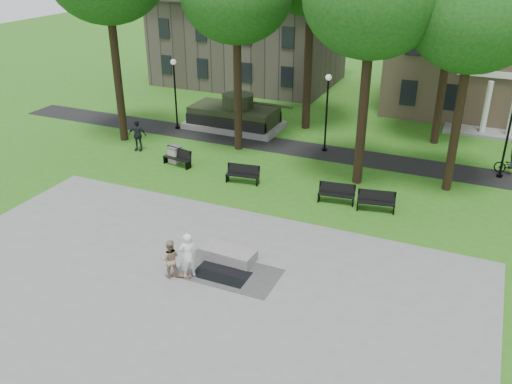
% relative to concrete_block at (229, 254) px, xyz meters
% --- Properties ---
extents(ground, '(120.00, 120.00, 0.00)m').
position_rel_concrete_block_xyz_m(ground, '(-0.60, 1.17, -0.24)').
color(ground, '#2B5C15').
rests_on(ground, ground).
extents(plaza, '(22.00, 16.00, 0.02)m').
position_rel_concrete_block_xyz_m(plaza, '(-0.60, -3.83, -0.23)').
color(plaza, gray).
rests_on(plaza, ground).
extents(footpath, '(44.00, 2.60, 0.01)m').
position_rel_concrete_block_xyz_m(footpath, '(-0.60, 13.17, -0.24)').
color(footpath, black).
rests_on(footpath, ground).
extents(building_right, '(17.00, 12.00, 8.60)m').
position_rel_concrete_block_xyz_m(building_right, '(9.40, 27.17, 4.10)').
color(building_right, '#9E8460').
rests_on(building_right, ground).
extents(building_left, '(15.00, 10.00, 7.20)m').
position_rel_concrete_block_xyz_m(building_left, '(-11.60, 27.67, 3.35)').
color(building_left, '#4C443D').
rests_on(building_left, ground).
extents(tree_3, '(6.00, 6.00, 11.19)m').
position_rel_concrete_block_xyz_m(tree_3, '(7.40, 10.67, 8.35)').
color(tree_3, black).
rests_on(tree_3, ground).
extents(lamp_left, '(0.36, 0.36, 4.73)m').
position_rel_concrete_block_xyz_m(lamp_left, '(-10.60, 13.47, 2.55)').
color(lamp_left, black).
rests_on(lamp_left, ground).
extents(lamp_mid, '(0.36, 0.36, 4.73)m').
position_rel_concrete_block_xyz_m(lamp_mid, '(-0.10, 13.47, 2.55)').
color(lamp_mid, black).
rests_on(lamp_mid, ground).
extents(lamp_right, '(0.36, 0.36, 4.73)m').
position_rel_concrete_block_xyz_m(lamp_right, '(9.90, 13.47, 2.55)').
color(lamp_right, black).
rests_on(lamp_right, ground).
extents(tank_monument, '(7.45, 3.40, 2.40)m').
position_rel_concrete_block_xyz_m(tank_monument, '(-7.05, 15.17, 0.61)').
color(tank_monument, gray).
rests_on(tank_monument, ground).
extents(puddle, '(2.20, 1.20, 0.00)m').
position_rel_concrete_block_xyz_m(puddle, '(0.24, -1.12, -0.22)').
color(puddle, black).
rests_on(puddle, plaza).
extents(concrete_block, '(2.24, 1.10, 0.45)m').
position_rel_concrete_block_xyz_m(concrete_block, '(0.00, 0.00, 0.00)').
color(concrete_block, gray).
rests_on(concrete_block, plaza).
extents(skateboard, '(0.81, 0.38, 0.07)m').
position_rel_concrete_block_xyz_m(skateboard, '(-1.11, -1.88, -0.19)').
color(skateboard, brown).
rests_on(skateboard, plaza).
extents(skateboarder, '(0.82, 0.81, 1.90)m').
position_rel_concrete_block_xyz_m(skateboarder, '(-0.84, -1.76, 0.73)').
color(skateboarder, white).
rests_on(skateboarder, plaza).
extents(friend_watching, '(0.97, 0.90, 1.58)m').
position_rel_concrete_block_xyz_m(friend_watching, '(-1.49, -2.02, 0.57)').
color(friend_watching, '#988062').
rests_on(friend_watching, plaza).
extents(pedestrian_walker, '(1.22, 0.70, 1.96)m').
position_rel_concrete_block_xyz_m(pedestrian_walker, '(-10.63, 8.93, 0.73)').
color(pedestrian_walker, black).
rests_on(pedestrian_walker, ground).
extents(park_bench_0, '(1.85, 0.86, 1.00)m').
position_rel_concrete_block_xyz_m(park_bench_0, '(-7.13, 7.83, 0.28)').
color(park_bench_0, black).
rests_on(park_bench_0, ground).
extents(park_bench_1, '(1.84, 0.75, 1.00)m').
position_rel_concrete_block_xyz_m(park_bench_1, '(-2.67, 7.15, 0.28)').
color(park_bench_1, black).
rests_on(park_bench_1, ground).
extents(park_bench_2, '(1.84, 0.75, 1.00)m').
position_rel_concrete_block_xyz_m(park_bench_2, '(2.58, 6.84, 0.28)').
color(park_bench_2, black).
rests_on(park_bench_2, ground).
extents(park_bench_3, '(1.85, 0.84, 1.00)m').
position_rel_concrete_block_xyz_m(park_bench_3, '(4.56, 6.76, 0.28)').
color(park_bench_3, black).
rests_on(park_bench_3, ground).
extents(trash_bin, '(0.75, 0.75, 0.96)m').
position_rel_concrete_block_xyz_m(trash_bin, '(-7.52, 8.15, 0.24)').
color(trash_bin, '#BBB49A').
rests_on(trash_bin, ground).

